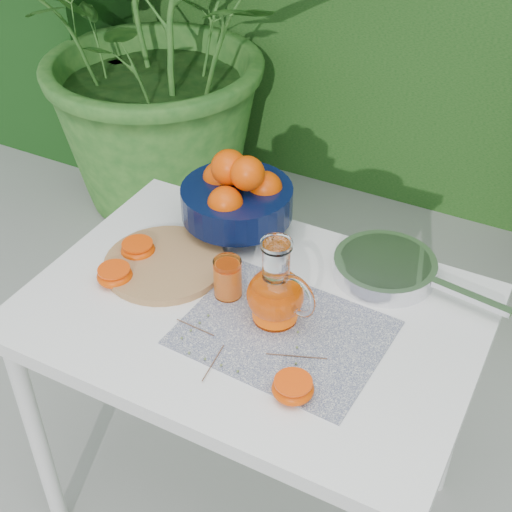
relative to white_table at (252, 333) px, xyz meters
The scene contains 11 objects.
ground 0.68m from the white_table, 63.60° to the left, with size 60.00×60.00×0.00m, color #BBB9B3.
potted_plant_left 1.68m from the white_table, 129.74° to the left, with size 1.57×1.57×1.57m, color #245D1F.
white_table is the anchor object (origin of this frame).
placemat 0.14m from the white_table, 23.07° to the right, with size 0.42×0.33×0.00m, color #0B1342.
cutting_board 0.27m from the white_table, behind, with size 0.29×0.29×0.02m, color #A07E48.
fruit_bowl 0.36m from the white_table, 124.55° to the left, with size 0.30×0.30×0.22m.
juice_pitcher 0.17m from the white_table, ahead, with size 0.19×0.16×0.20m.
juice_tumbler 0.15m from the white_table, behind, with size 0.07×0.07×0.09m.
saute_pan 0.35m from the white_table, 47.34° to the left, with size 0.44×0.27×0.05m.
orange_halves 0.20m from the white_table, 153.97° to the right, with size 0.61×0.32×0.04m.
thyme_sprigs 0.17m from the white_table, 74.94° to the right, with size 0.34×0.22×0.01m.
Camera 1 is at (0.51, -1.14, 1.81)m, focal length 50.00 mm.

